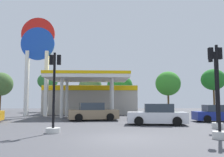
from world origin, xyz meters
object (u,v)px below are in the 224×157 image
object	(u,v)px
car_3	(217,114)
tree_5	(213,80)
traffic_signal_0	(218,105)
traffic_signal_1	(216,106)
tree_2	(90,87)
car_1	(93,112)
tree_4	(168,84)
tree_0	(1,84)
car_0	(157,115)
traffic_signal_2	(54,105)
station_pole_sign	(37,53)
tree_1	(48,81)
tree_3	(120,86)

from	to	relation	value
car_3	tree_5	xyz separation A→B (m)	(8.08, 17.28, 4.54)
car_3	traffic_signal_0	distance (m)	9.98
traffic_signal_1	tree_2	world-z (taller)	tree_2
car_1	tree_4	size ratio (longest dim) A/B	0.71
car_3	tree_0	xyz separation A→B (m)	(-26.23, 18.42, 3.79)
traffic_signal_1	car_0	bearing A→B (deg)	142.00
traffic_signal_0	car_3	bearing A→B (deg)	64.04
car_1	tree_2	bearing A→B (deg)	93.74
car_0	tree_4	xyz separation A→B (m)	(6.99, 21.60, 3.98)
traffic_signal_2	tree_4	bearing A→B (deg)	61.88
car_1	traffic_signal_2	size ratio (longest dim) A/B	1.05
car_3	traffic_signal_1	distance (m)	5.52
station_pole_sign	traffic_signal_2	xyz separation A→B (m)	(4.96, -14.30, -5.85)
station_pole_sign	traffic_signal_1	bearing A→B (deg)	-39.78
traffic_signal_2	tree_5	distance (m)	31.81
station_pole_sign	car_1	xyz separation A→B (m)	(6.83, -5.96, -6.66)
traffic_signal_2	tree_1	bearing A→B (deg)	103.80
car_1	tree_2	distance (m)	18.34
station_pole_sign	traffic_signal_0	size ratio (longest dim) A/B	2.60
station_pole_sign	traffic_signal_2	world-z (taller)	station_pole_sign
traffic_signal_1	tree_4	distance (m)	24.69
station_pole_sign	car_3	bearing A→B (deg)	-23.69
traffic_signal_2	tree_0	size ratio (longest dim) A/B	0.72
station_pole_sign	car_0	size ratio (longest dim) A/B	2.55
traffic_signal_1	tree_1	world-z (taller)	tree_1
car_1	tree_0	distance (m)	23.04
traffic_signal_1	tree_2	size ratio (longest dim) A/B	0.82
car_0	tree_3	size ratio (longest dim) A/B	0.76
car_0	car_1	bearing A→B (deg)	140.92
tree_1	tree_3	world-z (taller)	tree_1
traffic_signal_1	tree_3	bearing A→B (deg)	101.43
tree_2	station_pole_sign	bearing A→B (deg)	-115.15
traffic_signal_0	tree_1	world-z (taller)	tree_1
tree_2	tree_4	distance (m)	13.16
car_1	tree_4	world-z (taller)	tree_4
car_0	tree_2	world-z (taller)	tree_2
tree_0	tree_1	distance (m)	7.33
car_3	traffic_signal_0	world-z (taller)	traffic_signal_0
tree_2	traffic_signal_1	bearing A→B (deg)	-68.96
tree_2	tree_3	xyz separation A→B (m)	(4.85, -1.76, 0.02)
car_0	station_pole_sign	bearing A→B (deg)	139.73
traffic_signal_2	tree_3	size ratio (longest dim) A/B	0.75
station_pole_sign	tree_2	xyz separation A→B (m)	(5.65, 12.03, -3.29)
traffic_signal_0	tree_0	size ratio (longest dim) A/B	0.71
station_pole_sign	car_1	bearing A→B (deg)	-41.11
tree_1	tree_3	size ratio (longest dim) A/B	1.06
car_1	tree_0	world-z (taller)	tree_0
tree_1	tree_2	size ratio (longest dim) A/B	1.04
car_3	station_pole_sign	bearing A→B (deg)	156.31
station_pole_sign	tree_0	size ratio (longest dim) A/B	1.85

